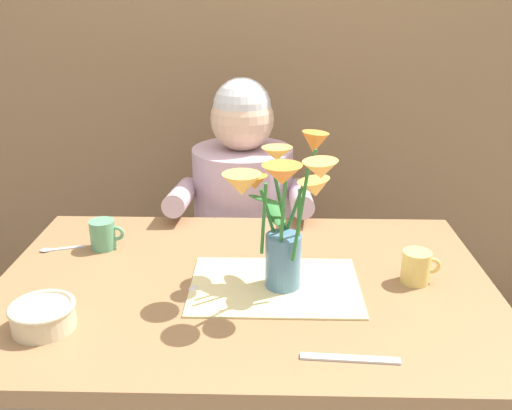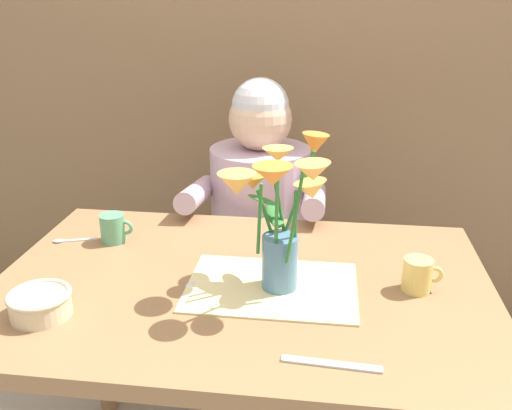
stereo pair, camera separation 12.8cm
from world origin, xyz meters
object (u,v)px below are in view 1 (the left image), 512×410
seated_person (243,240)px  flower_vase (283,207)px  ceramic_bowl (43,315)px  tea_cup (417,267)px  ceramic_mug (103,234)px  dinner_knife (350,359)px

seated_person → flower_vase: seated_person is taller
seated_person → flower_vase: size_ratio=3.15×
ceramic_bowl → tea_cup: bearing=14.7°
seated_person → tea_cup: (0.45, -0.61, 0.22)m
flower_vase → ceramic_mug: bearing=156.5°
ceramic_mug → flower_vase: bearing=-23.5°
dinner_knife → tea_cup: bearing=60.9°
ceramic_mug → tea_cup: 0.82m
ceramic_mug → seated_person: bearing=50.9°
ceramic_mug → ceramic_bowl: bearing=-92.8°
flower_vase → ceramic_mug: 0.55m
seated_person → ceramic_bowl: size_ratio=8.35×
dinner_knife → ceramic_mug: (-0.60, 0.47, 0.04)m
ceramic_mug → tea_cup: same height
flower_vase → dinner_knife: 0.36m
flower_vase → dinner_knife: bearing=-64.8°
ceramic_bowl → ceramic_mug: 0.38m
flower_vase → ceramic_mug: size_ratio=3.87×
seated_person → tea_cup: size_ratio=12.20×
seated_person → ceramic_bowl: 0.93m
seated_person → flower_vase: (0.12, -0.65, 0.38)m
ceramic_bowl → dinner_knife: 0.63m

